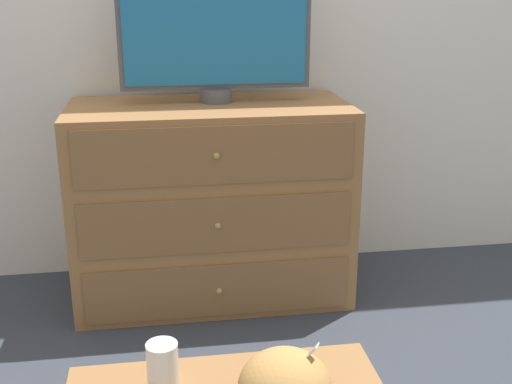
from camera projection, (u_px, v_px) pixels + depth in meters
name	position (u px, v px, depth m)	size (l,w,h in m)	color
ground_plane	(221.00, 262.00, 3.05)	(12.00, 12.00, 0.00)	#383D47
dresser	(212.00, 202.00, 2.64)	(1.11, 0.55, 0.81)	#9E6B3D
tv	(215.00, 26.00, 2.48)	(0.75, 0.13, 0.56)	#515156
drink_cup	(163.00, 368.00, 1.43)	(0.07, 0.07, 0.11)	beige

